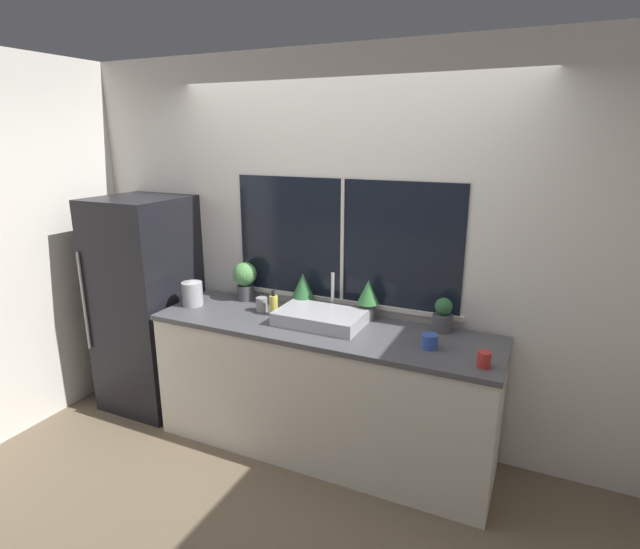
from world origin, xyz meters
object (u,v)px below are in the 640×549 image
sink (320,317)px  mug_red (484,359)px  soap_bottle (274,305)px  kettle (192,293)px  mug_grey (262,304)px  potted_plant_center_left (303,288)px  potted_plant_far_left (245,278)px  potted_plant_far_right (443,316)px  refrigerator (149,303)px  mug_blue (430,341)px  potted_plant_center_right (368,296)px

sink → mug_red: (1.07, -0.21, -0.00)m
soap_bottle → kettle: 0.65m
mug_grey → potted_plant_center_left: bearing=34.6°
potted_plant_far_left → mug_grey: (0.25, -0.17, -0.12)m
potted_plant_far_right → mug_grey: size_ratio=2.18×
refrigerator → sink: size_ratio=2.97×
refrigerator → mug_blue: bearing=-2.6°
potted_plant_center_right → mug_grey: size_ratio=2.73×
mug_blue → mug_red: 0.34m
potted_plant_far_left → potted_plant_far_right: 1.49m
mug_red → sink: bearing=169.2°
sink → refrigerator: bearing=179.3°
mug_grey → potted_plant_far_left: bearing=145.7°
mug_grey → potted_plant_far_right: bearing=7.7°
potted_plant_center_right → potted_plant_far_right: bearing=0.0°
potted_plant_center_right → mug_blue: size_ratio=2.95×
potted_plant_far_left → kettle: bearing=-136.6°
refrigerator → mug_grey: refrigerator is taller
sink → potted_plant_far_right: (0.76, 0.22, 0.06)m
mug_grey → kettle: kettle is taller
potted_plant_far_left → potted_plant_far_right: bearing=0.0°
potted_plant_far_right → mug_blue: size_ratio=2.34×
sink → mug_grey: size_ratio=5.59×
potted_plant_center_left → mug_blue: (0.99, -0.30, -0.11)m
potted_plant_center_left → potted_plant_far_right: 1.00m
potted_plant_center_left → potted_plant_far_right: potted_plant_center_left is taller
mug_grey → refrigerator: bearing=-178.3°
sink → soap_bottle: bearing=177.5°
potted_plant_center_left → mug_red: bearing=-17.9°
refrigerator → mug_blue: refrigerator is taller
refrigerator → potted_plant_far_left: refrigerator is taller
potted_plant_far_right → mug_grey: 1.26m
potted_plant_far_right → soap_bottle: bearing=-169.8°
refrigerator → potted_plant_center_right: refrigerator is taller
potted_plant_far_right → kettle: bearing=-171.4°
mug_grey → kettle: 0.54m
soap_bottle → kettle: (-0.65, -0.07, 0.02)m
refrigerator → mug_red: 2.60m
potted_plant_center_right → soap_bottle: 0.66m
potted_plant_center_left → potted_plant_far_right: (1.00, 0.00, -0.05)m
potted_plant_far_right → mug_blue: bearing=-92.3°
sink → kettle: size_ratio=2.92×
mug_blue → mug_red: mug_red is taller
potted_plant_far_right → mug_red: (0.31, -0.42, -0.06)m
mug_red → kettle: 2.09m
refrigerator → potted_plant_far_right: bearing=5.0°
potted_plant_far_left → potted_plant_center_right: size_ratio=1.06×
refrigerator → kettle: (0.50, -0.07, 0.18)m
potted_plant_center_left → soap_bottle: bearing=-122.2°
potted_plant_far_left → mug_blue: potted_plant_far_left is taller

